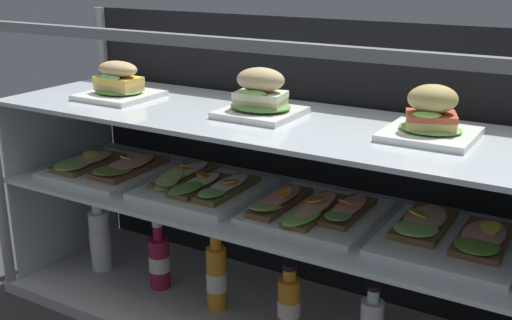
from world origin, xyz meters
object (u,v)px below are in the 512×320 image
at_px(plated_roll_sandwich_near_right_corner, 431,119).
at_px(juice_bottle_front_middle, 159,261).
at_px(juice_bottle_tucked_behind, 100,239).
at_px(open_sandwich_tray_near_right_corner, 203,186).
at_px(juice_bottle_front_second, 216,276).
at_px(juice_bottle_front_left_end, 289,304).
at_px(open_sandwich_tray_mid_left, 108,167).
at_px(plated_roll_sandwich_near_left_corner, 260,98).
at_px(open_sandwich_tray_right_of_center, 313,209).
at_px(plated_roll_sandwich_right_of_center, 119,85).
at_px(open_sandwich_tray_left_of_center, 450,236).

xyz_separation_m(plated_roll_sandwich_near_right_corner, juice_bottle_front_middle, (-0.76, -0.05, -0.52)).
bearing_deg(juice_bottle_front_middle, juice_bottle_tucked_behind, -179.43).
bearing_deg(open_sandwich_tray_near_right_corner, plated_roll_sandwich_near_right_corner, 3.53).
xyz_separation_m(plated_roll_sandwich_near_right_corner, juice_bottle_tucked_behind, (-0.99, -0.05, -0.51)).
bearing_deg(open_sandwich_tray_near_right_corner, juice_bottle_front_second, -22.02).
relative_size(juice_bottle_front_middle, juice_bottle_front_left_end, 1.06).
distance_m(plated_roll_sandwich_near_right_corner, open_sandwich_tray_mid_left, 0.98).
bearing_deg(plated_roll_sandwich_near_left_corner, open_sandwich_tray_right_of_center, -5.22).
xyz_separation_m(open_sandwich_tray_mid_left, open_sandwich_tray_right_of_center, (0.67, 0.01, 0.00)).
distance_m(plated_roll_sandwich_right_of_center, open_sandwich_tray_left_of_center, 0.98).
xyz_separation_m(plated_roll_sandwich_near_left_corner, open_sandwich_tray_near_right_corner, (-0.17, -0.02, -0.26)).
xyz_separation_m(plated_roll_sandwich_right_of_center, open_sandwich_tray_right_of_center, (0.61, 0.01, -0.25)).
xyz_separation_m(plated_roll_sandwich_near_left_corner, juice_bottle_front_second, (-0.12, -0.04, -0.51)).
height_order(open_sandwich_tray_mid_left, juice_bottle_front_second, open_sandwich_tray_mid_left).
bearing_deg(open_sandwich_tray_right_of_center, open_sandwich_tray_left_of_center, 2.73).
distance_m(plated_roll_sandwich_right_of_center, juice_bottle_tucked_behind, 0.52).
height_order(open_sandwich_tray_right_of_center, juice_bottle_front_left_end, open_sandwich_tray_right_of_center).
xyz_separation_m(open_sandwich_tray_near_right_corner, juice_bottle_tucked_behind, (-0.40, -0.01, -0.25)).
relative_size(plated_roll_sandwich_near_right_corner, juice_bottle_tucked_behind, 0.80).
distance_m(open_sandwich_tray_near_right_corner, open_sandwich_tray_left_of_center, 0.67).
relative_size(plated_roll_sandwich_near_left_corner, juice_bottle_tucked_behind, 0.78).
height_order(open_sandwich_tray_right_of_center, juice_bottle_front_second, open_sandwich_tray_right_of_center).
distance_m(open_sandwich_tray_near_right_corner, juice_bottle_front_middle, 0.31).
bearing_deg(open_sandwich_tray_near_right_corner, plated_roll_sandwich_right_of_center, -179.48).
bearing_deg(plated_roll_sandwich_near_right_corner, juice_bottle_front_left_end, -167.91).
height_order(plated_roll_sandwich_near_left_corner, open_sandwich_tray_right_of_center, plated_roll_sandwich_near_left_corner).
bearing_deg(plated_roll_sandwich_near_left_corner, plated_roll_sandwich_right_of_center, -177.17).
relative_size(open_sandwich_tray_mid_left, juice_bottle_tucked_behind, 1.30).
height_order(plated_roll_sandwich_right_of_center, juice_bottle_front_second, plated_roll_sandwich_right_of_center).
bearing_deg(open_sandwich_tray_near_right_corner, juice_bottle_front_left_end, -5.79).
distance_m(plated_roll_sandwich_near_left_corner, juice_bottle_tucked_behind, 0.76).
height_order(plated_roll_sandwich_near_right_corner, juice_bottle_front_middle, plated_roll_sandwich_near_right_corner).
distance_m(plated_roll_sandwich_near_left_corner, plated_roll_sandwich_near_right_corner, 0.43).
distance_m(plated_roll_sandwich_right_of_center, juice_bottle_front_left_end, 0.77).
relative_size(plated_roll_sandwich_right_of_center, juice_bottle_tucked_behind, 0.81).
distance_m(open_sandwich_tray_mid_left, open_sandwich_tray_left_of_center, 1.01).
xyz_separation_m(open_sandwich_tray_mid_left, juice_bottle_tucked_behind, (-0.05, -0.00, -0.25)).
distance_m(open_sandwich_tray_mid_left, juice_bottle_tucked_behind, 0.25).
bearing_deg(open_sandwich_tray_left_of_center, open_sandwich_tray_mid_left, -178.30).
bearing_deg(open_sandwich_tray_mid_left, open_sandwich_tray_left_of_center, 1.70).
distance_m(juice_bottle_tucked_behind, juice_bottle_front_middle, 0.24).
bearing_deg(juice_bottle_front_second, open_sandwich_tray_right_of_center, 5.71).
distance_m(juice_bottle_front_second, juice_bottle_front_left_end, 0.23).
distance_m(open_sandwich_tray_left_of_center, juice_bottle_front_second, 0.66).
bearing_deg(open_sandwich_tray_mid_left, juice_bottle_front_second, -1.98).
relative_size(plated_roll_sandwich_right_of_center, juice_bottle_front_middle, 0.92).
bearing_deg(open_sandwich_tray_mid_left, plated_roll_sandwich_near_left_corner, 3.19).
distance_m(plated_roll_sandwich_right_of_center, juice_bottle_front_second, 0.61).
height_order(plated_roll_sandwich_right_of_center, open_sandwich_tray_near_right_corner, plated_roll_sandwich_right_of_center).
bearing_deg(juice_bottle_front_second, open_sandwich_tray_mid_left, 178.02).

